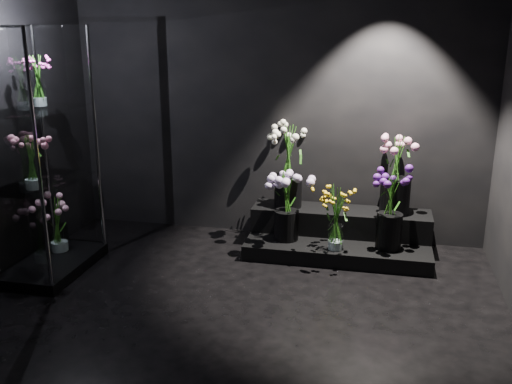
% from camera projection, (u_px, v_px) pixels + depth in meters
% --- Properties ---
extents(floor, '(4.00, 4.00, 0.00)m').
position_uv_depth(floor, '(223.00, 332.00, 3.94)').
color(floor, black).
rests_on(floor, ground).
extents(wall_back, '(4.00, 0.00, 4.00)m').
position_uv_depth(wall_back, '(277.00, 94.00, 5.41)').
color(wall_back, black).
rests_on(wall_back, floor).
extents(wall_front, '(4.00, 0.00, 4.00)m').
position_uv_depth(wall_front, '(30.00, 256.00, 1.67)').
color(wall_front, black).
rests_on(wall_front, floor).
extents(display_riser, '(1.66, 0.74, 0.37)m').
position_uv_depth(display_riser, '(339.00, 235.00, 5.32)').
color(display_riser, black).
rests_on(display_riser, floor).
extents(display_case, '(0.56, 0.93, 2.04)m').
position_uv_depth(display_case, '(42.00, 155.00, 4.64)').
color(display_case, black).
rests_on(display_case, floor).
extents(bouquet_orange_bells, '(0.34, 0.34, 0.57)m').
position_uv_depth(bouquet_orange_bells, '(336.00, 218.00, 4.93)').
color(bouquet_orange_bells, white).
rests_on(bouquet_orange_bells, display_riser).
extents(bouquet_lilac, '(0.44, 0.44, 0.65)m').
position_uv_depth(bouquet_lilac, '(287.00, 199.00, 5.14)').
color(bouquet_lilac, black).
rests_on(bouquet_lilac, display_riser).
extents(bouquet_purple, '(0.37, 0.37, 0.71)m').
position_uv_depth(bouquet_purple, '(391.00, 204.00, 4.92)').
color(bouquet_purple, black).
rests_on(bouquet_purple, display_riser).
extents(bouquet_cream_roses, '(0.53, 0.53, 0.77)m').
position_uv_depth(bouquet_cream_roses, '(289.00, 161.00, 5.32)').
color(bouquet_cream_roses, black).
rests_on(bouquet_cream_roses, display_riser).
extents(bouquet_pink_roses, '(0.43, 0.43, 0.73)m').
position_uv_depth(bouquet_pink_roses, '(397.00, 171.00, 5.13)').
color(bouquet_pink_roses, black).
rests_on(bouquet_pink_roses, display_riser).
extents(bouquet_case_pink, '(0.36, 0.36, 0.43)m').
position_uv_depth(bouquet_case_pink, '(31.00, 161.00, 4.43)').
color(bouquet_case_pink, white).
rests_on(bouquet_case_pink, display_case).
extents(bouquet_case_magenta, '(0.24, 0.24, 0.42)m').
position_uv_depth(bouquet_case_magenta, '(38.00, 79.00, 4.61)').
color(bouquet_case_magenta, white).
rests_on(bouquet_case_magenta, display_case).
extents(bouquet_case_base_pink, '(0.41, 0.41, 0.49)m').
position_uv_depth(bouquet_case_base_pink, '(57.00, 223.00, 5.03)').
color(bouquet_case_base_pink, white).
rests_on(bouquet_case_base_pink, display_case).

